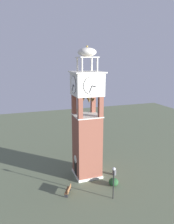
% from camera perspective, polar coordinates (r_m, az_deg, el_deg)
% --- Properties ---
extents(ground, '(80.00, 80.00, 0.00)m').
position_cam_1_polar(ground, '(31.21, 0.00, -16.11)').
color(ground, '#5B664C').
extents(clock_tower, '(3.84, 3.84, 17.14)m').
position_cam_1_polar(clock_tower, '(28.36, -0.00, -3.60)').
color(clock_tower, brown).
rests_on(clock_tower, ground).
extents(park_bench, '(1.61, 1.16, 0.95)m').
position_cam_1_polar(park_bench, '(27.25, -4.96, -19.83)').
color(park_bench, brown).
rests_on(park_bench, ground).
extents(lamp_post, '(0.36, 0.36, 3.90)m').
position_cam_1_polar(lamp_post, '(25.41, 7.03, -16.69)').
color(lamp_post, black).
rests_on(lamp_post, ground).
extents(trash_bin, '(0.52, 0.52, 0.80)m').
position_cam_1_polar(trash_bin, '(31.16, 7.20, -15.42)').
color(trash_bin, '#4C4C51').
rests_on(trash_bin, ground).
extents(shrub_near_entry, '(1.23, 1.23, 0.96)m').
position_cam_1_polar(shrub_near_entry, '(28.84, 7.01, -17.83)').
color(shrub_near_entry, '#234C28').
rests_on(shrub_near_entry, ground).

